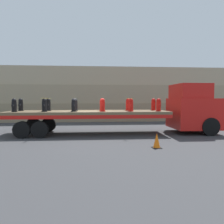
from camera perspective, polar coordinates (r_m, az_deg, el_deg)
ground_plane at (r=13.17m, az=-6.10°, el=-5.70°), size 120.00×120.00×0.00m
rock_cliff at (r=21.32m, az=-5.62°, el=4.59°), size 60.00×3.30×5.04m
truck_cab at (r=14.40m, az=20.65°, el=0.84°), size 2.61×2.72×2.98m
flatbed_trailer at (r=13.07m, az=-8.78°, el=-0.87°), size 9.35×2.59×1.37m
fire_hydrant_black_near_0 at (r=13.21m, az=-24.20°, el=1.58°), size 0.33×0.58×0.75m
fire_hydrant_black_far_0 at (r=14.24m, az=-22.73°, el=1.73°), size 0.33×0.58×0.75m
fire_hydrant_black_near_1 at (r=12.76m, az=-17.27°, el=1.68°), size 0.33×0.58×0.75m
fire_hydrant_black_far_1 at (r=13.83m, az=-16.29°, el=1.82°), size 0.33×0.58×0.75m
fire_hydrant_black_near_2 at (r=12.50m, az=-9.95°, el=1.75°), size 0.33×0.58×0.75m
fire_hydrant_black_far_2 at (r=13.60m, az=-9.53°, el=1.88°), size 0.33×0.58×0.75m
fire_hydrant_red_near_3 at (r=12.46m, az=-2.46°, el=1.79°), size 0.33×0.58×0.75m
fire_hydrant_red_far_3 at (r=13.56m, az=-2.65°, el=1.92°), size 0.33×0.58×0.75m
fire_hydrant_red_near_4 at (r=12.63m, az=4.95°, el=1.80°), size 0.33×0.58×0.75m
fire_hydrant_red_far_4 at (r=13.71m, az=4.18°, el=1.94°), size 0.33×0.58×0.75m
fire_hydrant_red_near_5 at (r=13.01m, az=12.05°, el=1.79°), size 0.33×0.58×0.75m
fire_hydrant_red_far_5 at (r=14.06m, az=10.76°, el=1.92°), size 0.33×0.58×0.75m
cargo_strap_rear at (r=13.29m, az=-16.79°, el=3.45°), size 0.05×2.69×0.01m
cargo_strap_middle at (r=13.17m, az=4.56°, el=3.59°), size 0.05×2.69×0.01m
traffic_cone at (r=9.53m, az=11.61°, el=-7.35°), size 0.38×0.38×0.64m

